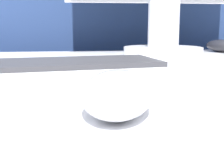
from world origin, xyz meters
TOP-DOWN VIEW (x-y plane):
  - partition_panel at (0.00, 0.63)m, footprint 5.00×0.03m
  - computer_mouse_near at (-0.01, -0.21)m, footprint 0.09×0.13m
  - keyboard at (-0.08, 0.02)m, footprint 0.40×0.19m
  - computer_mouse_far at (0.41, 0.39)m, footprint 0.10×0.13m

SIDE VIEW (x-z plane):
  - partition_panel at x=0.00m, z-range 0.00..1.15m
  - keyboard at x=-0.08m, z-range 0.71..0.74m
  - computer_mouse_far at x=0.41m, z-range 0.71..0.75m
  - computer_mouse_near at x=-0.01m, z-range 0.71..0.75m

